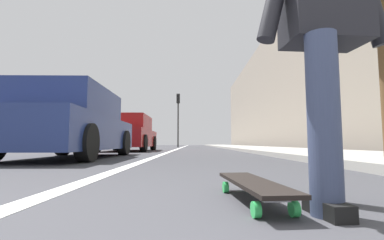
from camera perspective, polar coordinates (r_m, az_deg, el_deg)
name	(u,v)px	position (r m, az deg, el deg)	size (l,w,h in m)	color
ground_plane	(199,152)	(10.60, 1.49, -6.65)	(80.00, 80.00, 0.00)	#38383D
lane_stripe_white	(182,148)	(20.61, -2.21, -5.81)	(52.00, 0.16, 0.01)	silver
sidewalk_curb	(244,147)	(18.91, 10.89, -5.64)	(52.00, 3.20, 0.11)	#9E9B93
building_facade	(271,93)	(23.90, 16.25, 5.52)	(40.00, 1.20, 9.15)	gray
skateboard	(253,185)	(1.54, 12.68, -13.16)	(0.86, 0.28, 0.11)	green
skater_person	(323,22)	(1.62, 25.92, 18.03)	(0.48, 0.72, 1.64)	#384260
parked_car_near	(72,125)	(6.45, -23.90, -0.96)	(4.37, 1.92, 1.49)	navy
parked_car_mid	(128,134)	(11.81, -13.25, -2.87)	(4.31, 2.02, 1.49)	maroon
traffic_light	(178,110)	(23.11, -2.93, 2.03)	(0.33, 0.28, 4.54)	#2D2D2D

